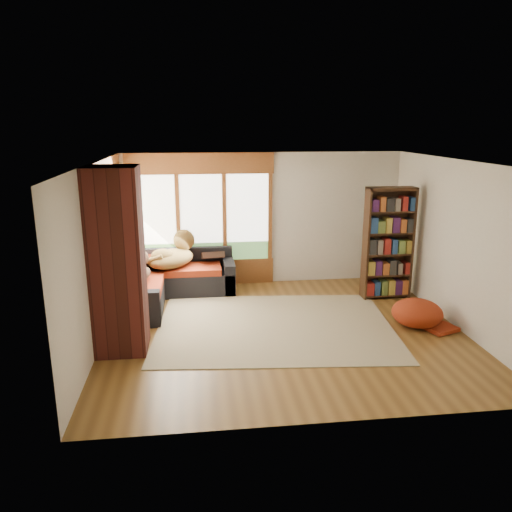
{
  "coord_description": "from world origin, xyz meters",
  "views": [
    {
      "loc": [
        -1.31,
        -7.12,
        3.15
      ],
      "look_at": [
        -0.31,
        1.01,
        0.95
      ],
      "focal_mm": 35.0,
      "sensor_mm": 36.0,
      "label": 1
    }
  ],
  "objects_px": {
    "area_rug": "(275,326)",
    "pouf": "(417,312)",
    "brick_chimney": "(117,262)",
    "dog_brindle": "(136,268)",
    "dog_tan": "(174,251)",
    "sectional_sofa": "(162,283)",
    "bookshelf": "(388,244)"
  },
  "relations": [
    {
      "from": "brick_chimney",
      "to": "dog_brindle",
      "type": "bearing_deg",
      "value": 88.0
    },
    {
      "from": "bookshelf",
      "to": "dog_brindle",
      "type": "relative_size",
      "value": 2.36
    },
    {
      "from": "area_rug",
      "to": "dog_tan",
      "type": "bearing_deg",
      "value": 131.73
    },
    {
      "from": "area_rug",
      "to": "pouf",
      "type": "xyz_separation_m",
      "value": [
        2.25,
        -0.25,
        0.22
      ]
    },
    {
      "from": "sectional_sofa",
      "to": "dog_brindle",
      "type": "xyz_separation_m",
      "value": [
        -0.39,
        -0.5,
        0.45
      ]
    },
    {
      "from": "bookshelf",
      "to": "pouf",
      "type": "relative_size",
      "value": 2.56
    },
    {
      "from": "pouf",
      "to": "dog_tan",
      "type": "distance_m",
      "value": 4.43
    },
    {
      "from": "area_rug",
      "to": "pouf",
      "type": "relative_size",
      "value": 4.63
    },
    {
      "from": "dog_tan",
      "to": "dog_brindle",
      "type": "bearing_deg",
      "value": -175.6
    },
    {
      "from": "dog_brindle",
      "to": "sectional_sofa",
      "type": "bearing_deg",
      "value": -23.34
    },
    {
      "from": "brick_chimney",
      "to": "sectional_sofa",
      "type": "distance_m",
      "value": 2.32
    },
    {
      "from": "brick_chimney",
      "to": "dog_tan",
      "type": "distance_m",
      "value": 2.49
    },
    {
      "from": "brick_chimney",
      "to": "pouf",
      "type": "bearing_deg",
      "value": 3.6
    },
    {
      "from": "sectional_sofa",
      "to": "area_rug",
      "type": "xyz_separation_m",
      "value": [
        1.84,
        -1.51,
        -0.3
      ]
    },
    {
      "from": "area_rug",
      "to": "bookshelf",
      "type": "bearing_deg",
      "value": 26.4
    },
    {
      "from": "pouf",
      "to": "dog_tan",
      "type": "relative_size",
      "value": 0.68
    },
    {
      "from": "bookshelf",
      "to": "dog_brindle",
      "type": "xyz_separation_m",
      "value": [
        -4.49,
        -0.1,
        -0.27
      ]
    },
    {
      "from": "sectional_sofa",
      "to": "dog_tan",
      "type": "relative_size",
      "value": 1.88
    },
    {
      "from": "sectional_sofa",
      "to": "dog_tan",
      "type": "bearing_deg",
      "value": 50.29
    },
    {
      "from": "brick_chimney",
      "to": "dog_brindle",
      "type": "relative_size",
      "value": 3.0
    },
    {
      "from": "dog_brindle",
      "to": "bookshelf",
      "type": "bearing_deg",
      "value": -73.76
    },
    {
      "from": "bookshelf",
      "to": "dog_tan",
      "type": "bearing_deg",
      "value": 169.78
    },
    {
      "from": "sectional_sofa",
      "to": "brick_chimney",
      "type": "bearing_deg",
      "value": -105.49
    },
    {
      "from": "pouf",
      "to": "dog_tan",
      "type": "height_order",
      "value": "dog_tan"
    },
    {
      "from": "brick_chimney",
      "to": "bookshelf",
      "type": "xyz_separation_m",
      "value": [
        4.54,
        1.65,
        -0.27
      ]
    },
    {
      "from": "dog_brindle",
      "to": "dog_tan",
      "type": "bearing_deg",
      "value": -22.67
    },
    {
      "from": "dog_brindle",
      "to": "pouf",
      "type": "bearing_deg",
      "value": -90.79
    },
    {
      "from": "pouf",
      "to": "brick_chimney",
      "type": "bearing_deg",
      "value": -176.4
    },
    {
      "from": "sectional_sofa",
      "to": "area_rug",
      "type": "height_order",
      "value": "sectional_sofa"
    },
    {
      "from": "brick_chimney",
      "to": "dog_tan",
      "type": "relative_size",
      "value": 2.23
    },
    {
      "from": "brick_chimney",
      "to": "area_rug",
      "type": "distance_m",
      "value": 2.68
    },
    {
      "from": "area_rug",
      "to": "dog_brindle",
      "type": "xyz_separation_m",
      "value": [
        -2.23,
        1.02,
        0.75
      ]
    }
  ]
}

